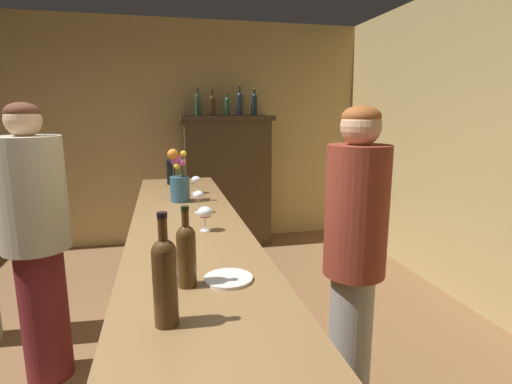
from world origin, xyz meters
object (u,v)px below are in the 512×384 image
Objects in this scene: flower_arrangement at (179,180)px; display_bottle_left at (198,103)px; bartender at (354,258)px; display_bottle_midleft at (212,105)px; display_cabinet at (228,178)px; wine_glass_mid at (196,181)px; wine_bottle_malbec at (171,169)px; patron_redhead at (36,235)px; display_bottle_center at (227,105)px; display_bottle_midright at (240,103)px; wine_glass_front at (199,197)px; cheese_plate at (228,279)px; wine_glass_rear at (205,213)px; display_bottle_right at (254,103)px; wine_bottle_pinot at (186,252)px; wine_bottle_merlot at (165,277)px; bar_counter at (190,304)px.

display_bottle_left is at bearing 81.23° from flower_arrangement.
flower_arrangement is at bearing -41.22° from bartender.
display_cabinet is at bearing 0.00° from display_bottle_midleft.
bartender is at bearing -63.00° from wine_glass_mid.
patron_redhead is (-0.82, -0.96, -0.24)m from wine_bottle_malbec.
display_cabinet is 1.59m from wine_bottle_malbec.
display_bottle_center is 0.16m from display_bottle_midright.
wine_glass_front is 1.05m from cheese_plate.
flower_arrangement reaches higher than wine_glass_rear.
display_bottle_right is at bearing 64.51° from wine_glass_mid.
display_bottle_midleft reaches higher than flower_arrangement.
flower_arrangement is 2.37m from display_bottle_right.
wine_bottle_malbec reaches higher than wine_bottle_pinot.
flower_arrangement is 1.35m from bartender.
display_bottle_midright is at bearing 76.04° from wine_bottle_merlot.
bar_counter is 3.00m from display_bottle_midright.
wine_glass_mid is at bearing -67.69° from wine_bottle_malbec.
display_bottle_center is at bearing -0.00° from display_bottle_midleft.
wine_glass_rear reaches higher than cheese_plate.
flower_arrangement is 2.02× the size of cheese_plate.
wine_glass_front is 2.51m from display_bottle_left.
wine_bottle_malbec is at bearing 92.82° from bar_counter.
wine_glass_mid is 1.02× the size of wine_glass_rear.
bar_counter is 1.90× the size of display_cabinet.
bar_counter is 1.01m from wine_glass_mid.
bartender is (0.80, -1.05, -0.25)m from flower_arrangement.
wine_bottle_malbec is 2.17× the size of wine_glass_front.
cheese_plate is 0.56× the size of display_bottle_right.
wine_bottle_pinot is 3.64m from display_bottle_midright.
wine_glass_rear is 0.08× the size of bartender.
bartender reaches higher than flower_arrangement.
bar_counter is 1.03m from bartender.
display_bottle_center reaches higher than wine_bottle_malbec.
wine_glass_rear is 3.03m from display_bottle_right.
wine_glass_mid is 0.41× the size of display_bottle_right.
display_bottle_left is 0.50m from display_bottle_midright.
display_bottle_midleft is at bearing 82.10° from wine_glass_rear.
display_bottle_right reaches higher than wine_bottle_pinot.
display_bottle_right is at bearing 73.47° from wine_bottle_pinot.
patron_redhead is (-0.88, 0.27, 0.41)m from bar_counter.
wine_glass_mid is at bearing 89.40° from cheese_plate.
display_bottle_center is (0.35, 0.00, -0.02)m from display_bottle_left.
flower_arrangement is at bearing 40.01° from patron_redhead.
wine_glass_front is at bearing -93.15° from wine_glass_mid.
display_bottle_midright is at bearing 68.37° from flower_arrangement.
wine_glass_front is at bearing 82.77° from wine_bottle_pinot.
display_cabinet reaches higher than flower_arrangement.
display_bottle_left reaches higher than bar_counter.
bartender reaches higher than wine_bottle_merlot.
patron_redhead is (-0.75, 1.40, -0.25)m from wine_bottle_merlot.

